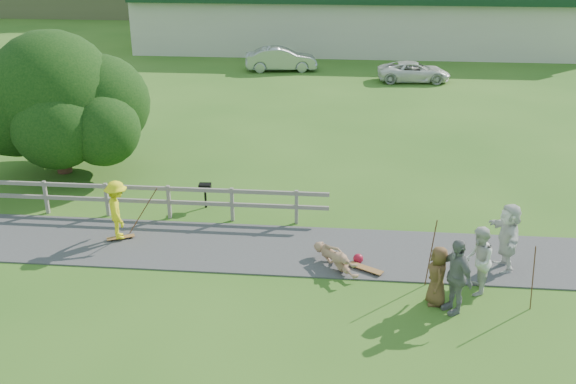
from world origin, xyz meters
name	(u,v)px	position (x,y,z in m)	size (l,w,h in m)	color
ground	(211,273)	(0.00, 0.00, 0.00)	(260.00, 260.00, 0.00)	#2F621C
path	(222,246)	(0.00, 1.50, 0.02)	(34.00, 3.00, 0.04)	#3D3D40
fence	(87,194)	(-4.62, 3.30, 0.72)	(15.05, 0.10, 1.10)	slate
strip_mall	(359,12)	(4.00, 34.94, 2.58)	(32.50, 10.75, 5.10)	beige
skater_rider	(118,213)	(-3.03, 1.65, 0.87)	(1.13, 0.65, 1.74)	yellow
skater_fallen	(336,258)	(3.29, 0.58, 0.32)	(1.74, 0.42, 0.63)	#A97B5D
spectator_a	(478,261)	(6.80, -0.29, 0.89)	(0.86, 0.67, 1.78)	silver
spectator_b	(456,276)	(6.12, -1.20, 0.95)	(1.11, 0.46, 1.90)	slate
spectator_c	(437,276)	(5.75, -0.91, 0.76)	(0.74, 0.48, 1.52)	brown
spectator_d	(508,237)	(7.78, 1.00, 0.95)	(1.76, 0.56, 1.89)	silver
car_silver	(281,59)	(-0.91, 25.87, 0.74)	(1.57, 4.49, 1.48)	#A2A6AA
car_white	(414,72)	(7.24, 23.55, 0.59)	(1.95, 4.22, 1.17)	white
tree	(58,120)	(-7.01, 6.93, 2.01)	(7.23, 7.23, 4.01)	black
bbq	(205,196)	(-1.05, 4.23, 0.41)	(0.38, 0.29, 0.83)	black
longboard_rider	(121,239)	(-3.03, 1.65, 0.04)	(0.79, 0.19, 0.09)	brown
longboard_fallen	(366,270)	(4.09, 0.48, 0.05)	(0.97, 0.24, 0.11)	brown
helmet	(358,259)	(3.89, 0.93, 0.14)	(0.28, 0.28, 0.28)	maroon
pole_rider	(142,207)	(-2.43, 2.05, 0.90)	(0.03, 0.03, 1.81)	#522F21
pole_spec_left	(431,253)	(5.68, -0.07, 0.92)	(0.03, 0.03, 1.85)	#522F21
pole_spec_right	(533,278)	(7.96, -0.95, 0.85)	(0.03, 0.03, 1.69)	#522F21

